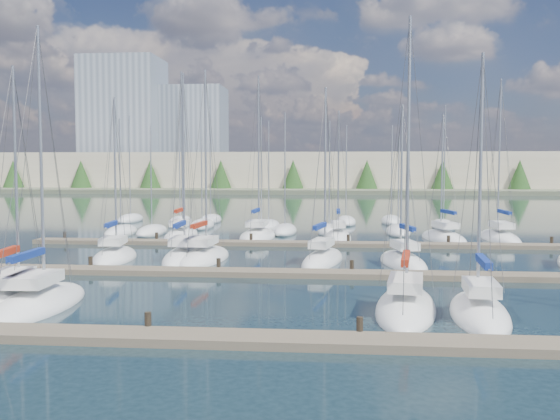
# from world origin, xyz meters

# --- Properties ---
(ground) EXTENTS (400.00, 400.00, 0.00)m
(ground) POSITION_xyz_m (0.00, 60.00, 0.00)
(ground) COLOR #192B32
(ground) RESTS_ON ground
(dock_near) EXTENTS (44.00, 1.93, 1.10)m
(dock_near) POSITION_xyz_m (0.00, 2.01, 0.15)
(dock_near) COLOR #6B5E4C
(dock_near) RESTS_ON ground
(dock_mid) EXTENTS (44.00, 1.93, 1.10)m
(dock_mid) POSITION_xyz_m (0.00, 16.01, 0.15)
(dock_mid) COLOR #6B5E4C
(dock_mid) RESTS_ON ground
(dock_far) EXTENTS (44.00, 1.93, 1.10)m
(dock_far) POSITION_xyz_m (0.00, 30.01, 0.15)
(dock_far) COLOR #6B5E4C
(dock_far) RESTS_ON ground
(sailboat_q) EXTENTS (4.29, 8.38, 11.68)m
(sailboat_q) POSITION_xyz_m (12.32, 35.13, 0.17)
(sailboat_q) COLOR white
(sailboat_q) RESTS_ON ground
(sailboat_k) EXTENTS (3.63, 8.30, 12.37)m
(sailboat_k) POSITION_xyz_m (2.16, 21.31, 0.19)
(sailboat_k) COLOR white
(sailboat_k) RESTS_ON ground
(sailboat_c) EXTENTS (3.34, 8.19, 13.48)m
(sailboat_c) POSITION_xyz_m (-10.37, 6.92, 0.18)
(sailboat_c) COLOR white
(sailboat_c) RESTS_ON ground
(sailboat_h) EXTENTS (3.44, 7.16, 11.85)m
(sailboat_h) POSITION_xyz_m (-12.10, 21.30, 0.18)
(sailboat_h) COLOR white
(sailboat_h) RESTS_ON ground
(sailboat_d) EXTENTS (3.71, 8.66, 13.71)m
(sailboat_d) POSITION_xyz_m (6.17, 7.63, 0.18)
(sailboat_d) COLOR white
(sailboat_d) RESTS_ON ground
(sailboat_l) EXTENTS (3.64, 7.47, 11.13)m
(sailboat_l) POSITION_xyz_m (7.38, 20.80, 0.18)
(sailboat_l) COLOR white
(sailboat_l) RESTS_ON ground
(sailboat_i) EXTENTS (2.82, 8.36, 13.52)m
(sailboat_i) POSITION_xyz_m (-7.44, 21.74, 0.19)
(sailboat_i) COLOR white
(sailboat_i) RESTS_ON ground
(sailboat_o) EXTENTS (3.23, 8.27, 15.22)m
(sailboat_o) POSITION_xyz_m (-4.01, 35.19, 0.19)
(sailboat_o) COLOR white
(sailboat_o) RESTS_ON ground
(sailboat_p) EXTENTS (2.41, 6.95, 12.00)m
(sailboat_p) POSITION_xyz_m (3.16, 34.87, 0.19)
(sailboat_p) COLOR white
(sailboat_p) RESTS_ON ground
(sailboat_j) EXTENTS (3.34, 8.32, 13.71)m
(sailboat_j) POSITION_xyz_m (-5.95, 21.68, 0.18)
(sailboat_j) COLOR white
(sailboat_j) RESTS_ON ground
(sailboat_b) EXTENTS (3.70, 8.78, 11.81)m
(sailboat_b) POSITION_xyz_m (-11.87, 7.50, 0.17)
(sailboat_b) COLOR white
(sailboat_b) RESTS_ON ground
(sailboat_r) EXTENTS (2.82, 9.16, 14.76)m
(sailboat_r) POSITION_xyz_m (17.20, 35.67, 0.19)
(sailboat_r) COLOR white
(sailboat_r) RESTS_ON ground
(sailboat_n) EXTENTS (3.21, 8.91, 15.62)m
(sailboat_n) POSITION_xyz_m (-10.89, 34.85, 0.19)
(sailboat_n) COLOR white
(sailboat_n) RESTS_ON ground
(sailboat_e) EXTENTS (2.95, 7.52, 11.92)m
(sailboat_e) POSITION_xyz_m (9.17, 6.87, 0.19)
(sailboat_e) COLOR white
(sailboat_e) RESTS_ON ground
(distant_boats) EXTENTS (36.93, 20.75, 13.30)m
(distant_boats) POSITION_xyz_m (-4.34, 43.76, 0.29)
(distant_boats) COLOR #9EA0A5
(distant_boats) RESTS_ON ground
(shoreline) EXTENTS (400.00, 60.00, 38.00)m
(shoreline) POSITION_xyz_m (-13.29, 149.77, 7.44)
(shoreline) COLOR #666B51
(shoreline) RESTS_ON ground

